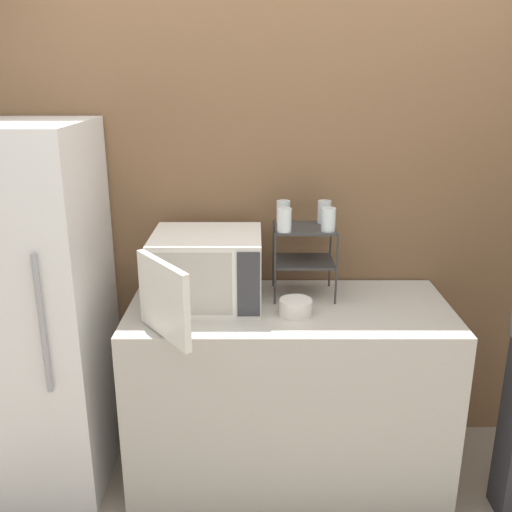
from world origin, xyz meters
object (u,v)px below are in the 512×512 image
object	(u,v)px
glass_back_right	(324,212)
bowl	(295,307)
glass_front_left	(284,220)
glass_back_left	(283,212)
refrigerator	(26,311)
glass_front_right	(328,219)
microwave	(205,270)
dish_rack	(304,246)

from	to	relation	value
glass_back_right	bowl	distance (m)	0.50
glass_front_left	glass_back_right	size ratio (longest dim) A/B	1.00
glass_back_left	refrigerator	size ratio (longest dim) A/B	0.06
glass_front_right	bowl	size ratio (longest dim) A/B	0.74
glass_back_left	bowl	bearing A→B (deg)	-81.82
glass_front_left	bowl	xyz separation A→B (m)	(0.05, -0.16, -0.36)
microwave	bowl	world-z (taller)	microwave
microwave	glass_back_right	world-z (taller)	glass_back_right
microwave	glass_front_right	bearing A→B (deg)	3.89
glass_front_left	glass_back_left	distance (m)	0.16
dish_rack	glass_front_right	size ratio (longest dim) A/B	3.17
dish_rack	bowl	size ratio (longest dim) A/B	2.34
dish_rack	refrigerator	size ratio (longest dim) A/B	0.20
glass_back_right	glass_front_right	world-z (taller)	same
glass_front_left	glass_front_right	distance (m)	0.20
microwave	refrigerator	distance (m)	0.86
microwave	glass_back_left	distance (m)	0.47
glass_front_left	glass_back_right	distance (m)	0.25
glass_back_left	glass_front_right	bearing A→B (deg)	-37.08
bowl	microwave	bearing A→B (deg)	162.15
glass_back_left	refrigerator	bearing A→B (deg)	-170.31
dish_rack	glass_front_right	distance (m)	0.19
microwave	glass_back_left	world-z (taller)	glass_back_left
refrigerator	glass_back_left	bearing A→B (deg)	9.69
dish_rack	glass_back_right	bearing A→B (deg)	37.88
dish_rack	glass_back_left	xyz separation A→B (m)	(-0.10, 0.08, 0.15)
bowl	glass_front_left	bearing A→B (deg)	106.86
glass_back_right	refrigerator	distance (m)	1.48
glass_front_left	glass_back_left	size ratio (longest dim) A/B	1.00
glass_back_left	microwave	bearing A→B (deg)	-152.71
microwave	bowl	size ratio (longest dim) A/B	5.17
microwave	bowl	distance (m)	0.45
microwave	refrigerator	size ratio (longest dim) A/B	0.43
dish_rack	glass_front_left	bearing A→B (deg)	-140.85
microwave	dish_rack	size ratio (longest dim) A/B	2.21
bowl	glass_back_left	bearing A→B (deg)	98.18
glass_back_right	glass_back_left	bearing A→B (deg)	179.59
dish_rack	glass_back_right	size ratio (longest dim) A/B	3.17
glass_front_right	bowl	xyz separation A→B (m)	(-0.15, -0.17, -0.36)
dish_rack	glass_front_left	size ratio (longest dim) A/B	3.17
dish_rack	refrigerator	xyz separation A→B (m)	(-1.30, -0.13, -0.28)
glass_front_left	glass_back_left	world-z (taller)	same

